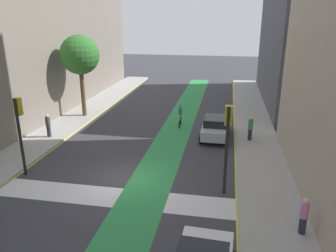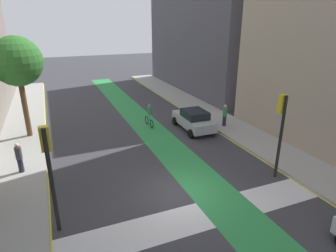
# 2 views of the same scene
# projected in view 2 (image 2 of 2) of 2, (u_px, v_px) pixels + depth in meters

# --- Properties ---
(ground_plane) EXTENTS (120.00, 120.00, 0.00)m
(ground_plane) POSITION_uv_depth(u_px,v_px,m) (180.00, 192.00, 14.08)
(ground_plane) COLOR #38383D
(bike_lane_paint) EXTENTS (2.40, 60.00, 0.01)m
(bike_lane_paint) POSITION_uv_depth(u_px,v_px,m) (206.00, 186.00, 14.61)
(bike_lane_paint) COLOR #2D8C47
(bike_lane_paint) RESTS_ON ground_plane
(crosswalk_band) EXTENTS (12.00, 1.80, 0.01)m
(crosswalk_band) POSITION_uv_depth(u_px,v_px,m) (200.00, 216.00, 12.35)
(crosswalk_band) COLOR silver
(crosswalk_band) RESTS_ON ground_plane
(sidewalk_left) EXTENTS (3.00, 60.00, 0.15)m
(sidewalk_left) POSITION_uv_depth(u_px,v_px,m) (8.00, 232.00, 11.35)
(sidewalk_left) COLOR #9E9E99
(sidewalk_left) RESTS_ON ground_plane
(curb_stripe_left) EXTENTS (0.16, 60.00, 0.01)m
(curb_stripe_left) POSITION_uv_depth(u_px,v_px,m) (49.00, 223.00, 11.91)
(curb_stripe_left) COLOR yellow
(curb_stripe_left) RESTS_ON ground_plane
(sidewalk_right) EXTENTS (3.00, 60.00, 0.15)m
(sidewalk_right) POSITION_uv_depth(u_px,v_px,m) (297.00, 163.00, 16.76)
(sidewalk_right) COLOR #9E9E99
(sidewalk_right) RESTS_ON ground_plane
(curb_stripe_right) EXTENTS (0.16, 60.00, 0.01)m
(curb_stripe_right) POSITION_uv_depth(u_px,v_px,m) (276.00, 169.00, 16.24)
(curb_stripe_right) COLOR yellow
(curb_stripe_right) RESTS_ON ground_plane
(traffic_signal_near_right) EXTENTS (0.35, 0.52, 4.48)m
(traffic_signal_near_right) POSITION_uv_depth(u_px,v_px,m) (281.00, 121.00, 14.50)
(traffic_signal_near_right) COLOR black
(traffic_signal_near_right) RESTS_ON ground_plane
(traffic_signal_near_left) EXTENTS (0.35, 0.52, 4.37)m
(traffic_signal_near_left) POSITION_uv_depth(u_px,v_px,m) (48.00, 160.00, 10.61)
(traffic_signal_near_left) COLOR black
(traffic_signal_near_left) RESTS_ON ground_plane
(car_silver_right_far) EXTENTS (2.08, 4.23, 1.57)m
(car_silver_right_far) POSITION_uv_depth(u_px,v_px,m) (194.00, 120.00, 21.82)
(car_silver_right_far) COLOR #B2B7BF
(car_silver_right_far) RESTS_ON ground_plane
(cyclist_in_lane) EXTENTS (0.32, 1.73, 1.86)m
(cyclist_in_lane) POSITION_uv_depth(u_px,v_px,m) (149.00, 115.00, 22.42)
(cyclist_in_lane) COLOR black
(cyclist_in_lane) RESTS_ON ground_plane
(pedestrian_sidewalk_left_a) EXTENTS (0.34, 0.34, 1.68)m
(pedestrian_sidewalk_left_a) POSITION_uv_depth(u_px,v_px,m) (19.00, 157.00, 15.38)
(pedestrian_sidewalk_left_a) COLOR #262638
(pedestrian_sidewalk_left_a) RESTS_ON sidewalk_left
(pedestrian_sidewalk_right_b) EXTENTS (0.34, 0.34, 1.70)m
(pedestrian_sidewalk_right_b) POSITION_uv_depth(u_px,v_px,m) (225.00, 115.00, 22.21)
(pedestrian_sidewalk_right_b) COLOR #262638
(pedestrian_sidewalk_right_b) RESTS_ON sidewalk_right
(street_tree_near) EXTENTS (3.28, 3.28, 6.88)m
(street_tree_near) POSITION_uv_depth(u_px,v_px,m) (17.00, 62.00, 18.79)
(street_tree_near) COLOR brown
(street_tree_near) RESTS_ON sidewalk_left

